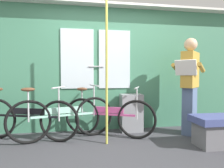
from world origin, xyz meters
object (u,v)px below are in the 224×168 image
Objects in this scene: bicycle_near_door at (63,117)px; passenger_reading_newspaper at (190,84)px; trash_bin_by_wall at (131,113)px; handrail_pole at (107,67)px; bicycle_leaning_behind at (27,118)px; bicycle_by_pole at (108,116)px; bench_seat_corner at (217,130)px.

passenger_reading_newspaper is (2.19, -0.05, 0.54)m from bicycle_near_door.
trash_bin_by_wall is 0.30× the size of handrail_pole.
bicycle_by_pole is (1.31, -0.02, -0.01)m from bicycle_leaning_behind.
bench_seat_corner is (1.52, -0.72, -0.11)m from bicycle_by_pole.
bicycle_by_pole is 0.88× the size of passenger_reading_newspaper.
bicycle_leaning_behind is at bearing -46.63° from passenger_reading_newspaper.
handrail_pole is 3.33× the size of bench_seat_corner.
bicycle_near_door reaches higher than trash_bin_by_wall.
bicycle_near_door is at bearing -166.56° from trash_bin_by_wall.
bicycle_leaning_behind is at bearing -172.68° from trash_bin_by_wall.
bicycle_leaning_behind reaches higher than bicycle_by_pole.
bicycle_by_pole is 0.89m from handrail_pole.
trash_bin_by_wall is 0.99× the size of bench_seat_corner.
trash_bin_by_wall is at bearing -0.88° from bicycle_near_door.
passenger_reading_newspaper is at bearing -15.64° from bicycle_near_door.
trash_bin_by_wall is at bearing -63.64° from passenger_reading_newspaper.
passenger_reading_newspaper is 1.17m from trash_bin_by_wall.
bicycle_near_door is 1.13× the size of bicycle_by_pole.
bicycle_by_pole is 1.55m from passenger_reading_newspaper.
handrail_pole reaches higher than passenger_reading_newspaper.
bicycle_by_pole is at bearing -11.45° from bicycle_near_door.
trash_bin_by_wall is at bearing 52.40° from bicycle_by_pole.
bicycle_near_door is at bearing -152.76° from bicycle_by_pole.
bicycle_by_pole is at bearing -47.75° from passenger_reading_newspaper.
trash_bin_by_wall is 1.15m from handrail_pole.
bicycle_by_pole is 2.14× the size of trash_bin_by_wall.
handrail_pole reaches higher than trash_bin_by_wall.
bicycle_leaning_behind is 0.97× the size of passenger_reading_newspaper.
bicycle_leaning_behind is 1.31m from bicycle_by_pole.
bicycle_near_door is 0.57m from bicycle_leaning_behind.
handrail_pole is 1.87m from bench_seat_corner.
trash_bin_by_wall is at bearing 47.86° from handrail_pole.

